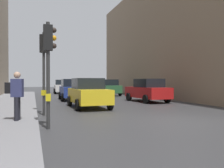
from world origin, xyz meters
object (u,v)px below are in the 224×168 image
object	(u,v)px
traffic_light_near_left	(49,55)
car_white_compact	(62,87)
car_red_sedan	(148,90)
car_green_estate	(108,87)
car_yellow_taxi	(88,93)
car_silver_hatchback	(89,86)
car_blue_van	(72,90)
traffic_light_near_right	(44,58)
pedestrian_with_grey_backpack	(16,93)

from	to	relation	value
traffic_light_near_left	car_white_compact	world-z (taller)	traffic_light_near_left
car_red_sedan	traffic_light_near_left	bearing A→B (deg)	-132.88
car_green_estate	car_red_sedan	xyz separation A→B (m)	(0.40, -8.81, 0.00)
car_yellow_taxi	car_green_estate	distance (m)	12.33
car_white_compact	car_silver_hatchback	bearing A→B (deg)	37.06
traffic_light_near_left	car_silver_hatchback	world-z (taller)	traffic_light_near_left
car_green_estate	car_blue_van	distance (m)	7.04
car_white_compact	car_blue_van	xyz separation A→B (m)	(-0.42, -11.33, 0.00)
traffic_light_near_left	car_silver_hatchback	distance (m)	27.79
car_silver_hatchback	car_green_estate	world-z (taller)	same
traffic_light_near_right	pedestrian_with_grey_backpack	size ratio (longest dim) A/B	2.17
traffic_light_near_right	car_silver_hatchback	size ratio (longest dim) A/B	0.90
car_blue_van	pedestrian_with_grey_backpack	bearing A→B (deg)	-108.81
car_silver_hatchback	pedestrian_with_grey_backpack	size ratio (longest dim) A/B	2.41
car_green_estate	car_yellow_taxi	bearing A→B (deg)	-112.90
traffic_light_near_right	car_green_estate	bearing A→B (deg)	61.92
traffic_light_near_right	car_blue_van	xyz separation A→B (m)	(2.63, 8.79, -1.77)
traffic_light_near_right	car_white_compact	size ratio (longest dim) A/B	0.90
traffic_light_near_right	car_yellow_taxi	bearing A→B (deg)	44.36
car_red_sedan	pedestrian_with_grey_backpack	size ratio (longest dim) A/B	2.44
car_white_compact	car_green_estate	world-z (taller)	same
traffic_light_near_right	car_red_sedan	bearing A→B (deg)	33.21
traffic_light_near_left	car_blue_van	bearing A→B (deg)	77.74
traffic_light_near_right	car_blue_van	bearing A→B (deg)	73.33
car_red_sedan	traffic_light_near_right	bearing A→B (deg)	-146.79
traffic_light_near_left	car_red_sedan	distance (m)	11.61
car_white_compact	car_blue_van	world-z (taller)	same
car_white_compact	pedestrian_with_grey_backpack	xyz separation A→B (m)	(-4.14, -22.25, 0.29)
traffic_light_near_left	car_silver_hatchback	xyz separation A→B (m)	(7.43, 26.73, -1.57)
traffic_light_near_right	car_silver_hatchback	world-z (taller)	traffic_light_near_right
traffic_light_near_left	car_silver_hatchback	size ratio (longest dim) A/B	0.83
car_white_compact	pedestrian_with_grey_backpack	world-z (taller)	pedestrian_with_grey_backpack
car_blue_van	pedestrian_with_grey_backpack	xyz separation A→B (m)	(-3.72, -10.91, 0.29)
pedestrian_with_grey_backpack	car_red_sedan	bearing A→B (deg)	39.10
traffic_light_near_right	pedestrian_with_grey_backpack	distance (m)	2.81
traffic_light_near_left	car_green_estate	bearing A→B (deg)	66.68
car_green_estate	car_white_compact	bearing A→B (deg)	125.31
car_silver_hatchback	car_blue_van	world-z (taller)	same
car_green_estate	car_silver_hatchback	bearing A→B (deg)	90.03
car_yellow_taxi	car_green_estate	bearing A→B (deg)	67.10
car_red_sedan	pedestrian_with_grey_backpack	distance (m)	11.50
traffic_light_near_right	car_blue_van	distance (m)	9.35
car_green_estate	pedestrian_with_grey_backpack	distance (m)	18.18
traffic_light_near_right	traffic_light_near_left	distance (m)	3.31
pedestrian_with_grey_backpack	traffic_light_near_right	bearing A→B (deg)	62.89
car_silver_hatchback	car_red_sedan	xyz separation A→B (m)	(0.40, -18.30, 0.00)
car_silver_hatchback	pedestrian_with_grey_backpack	world-z (taller)	pedestrian_with_grey_backpack
car_silver_hatchback	car_white_compact	bearing A→B (deg)	-142.94
car_white_compact	car_blue_van	size ratio (longest dim) A/B	1.01
car_silver_hatchback	car_yellow_taxi	world-z (taller)	same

